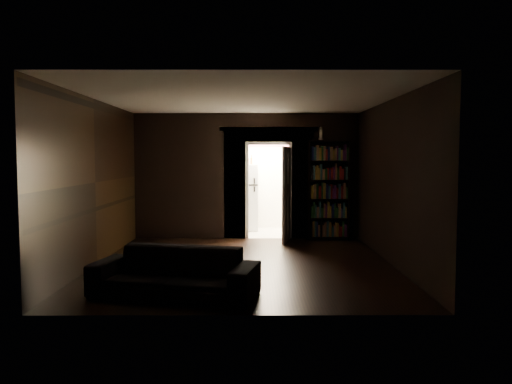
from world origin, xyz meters
TOP-DOWN VIEW (x-y plane):
  - ground at (0.00, 0.00)m, footprint 5.50×5.50m
  - room_walls at (-0.01, 1.07)m, footprint 5.02×5.61m
  - kitchen_alcove at (0.50, 3.87)m, footprint 2.20×1.80m
  - sofa at (-0.86, -1.93)m, footprint 2.30×1.38m
  - bookshelf at (1.82, 2.59)m, footprint 0.95×0.67m
  - refrigerator at (-0.10, 4.03)m, footprint 0.80×0.75m
  - door at (0.87, 2.32)m, footprint 0.24×0.84m
  - figurine at (1.63, 2.53)m, footprint 0.10×0.10m
  - bottles at (-0.15, 4.00)m, footprint 0.58×0.14m

SIDE VIEW (x-z plane):
  - ground at x=0.00m, z-range 0.00..0.00m
  - sofa at x=-0.86m, z-range 0.00..0.83m
  - refrigerator at x=-0.10m, z-range 0.00..1.65m
  - door at x=0.87m, z-range 0.00..2.05m
  - bookshelf at x=1.82m, z-range 0.00..2.20m
  - kitchen_alcove at x=0.50m, z-range -0.09..2.51m
  - room_walls at x=-0.01m, z-range 0.26..3.10m
  - bottles at x=-0.15m, z-range 1.65..1.88m
  - figurine at x=1.63m, z-range 2.20..2.49m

